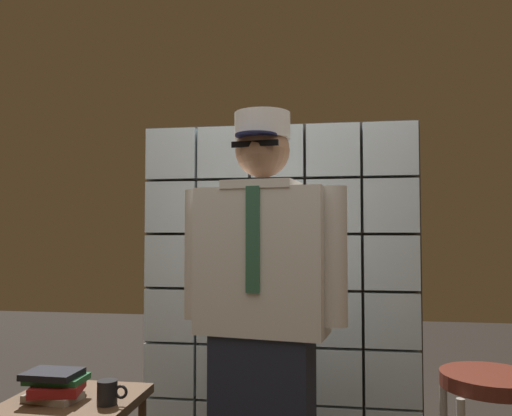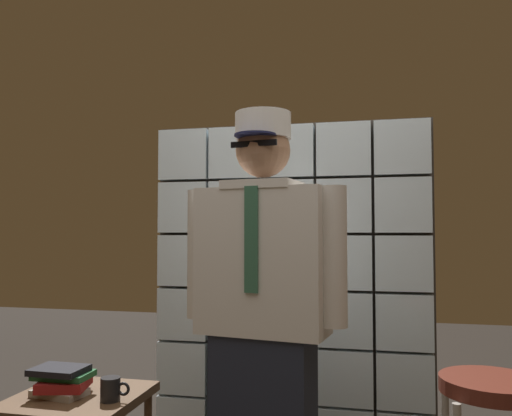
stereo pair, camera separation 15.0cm
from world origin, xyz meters
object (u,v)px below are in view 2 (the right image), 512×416
(side_table, at_px, (78,414))
(coffee_mug, at_px, (111,389))
(book_stack, at_px, (62,381))
(standing_person, at_px, (263,316))

(side_table, distance_m, coffee_mug, 0.22)
(book_stack, xyz_separation_m, coffee_mug, (0.24, -0.02, -0.01))
(standing_person, distance_m, coffee_mug, 0.69)
(standing_person, relative_size, coffee_mug, 14.04)
(standing_person, bearing_deg, coffee_mug, -157.54)
(standing_person, relative_size, side_table, 3.05)
(side_table, xyz_separation_m, book_stack, (-0.06, -0.02, 0.14))
(standing_person, distance_m, book_stack, 0.90)
(standing_person, distance_m, side_table, 0.89)
(side_table, bearing_deg, coffee_mug, -14.37)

